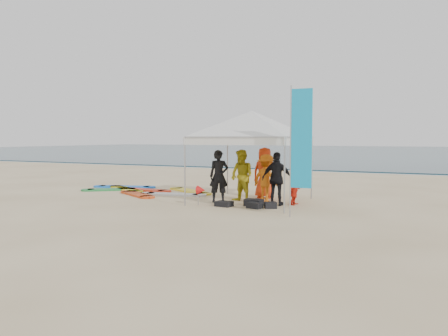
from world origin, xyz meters
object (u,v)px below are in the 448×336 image
person_orange_a (266,178)px  feather_flag (300,140)px  person_seated (294,190)px  person_yellow (242,176)px  person_orange_b (265,173)px  marker_pennant (201,190)px  surfboard_spread (143,190)px  canopy_tent (252,111)px  person_black_a (219,176)px  person_black_b (277,179)px

person_orange_a → feather_flag: bearing=147.6°
person_seated → person_yellow: bearing=100.6°
person_seated → feather_flag: feather_flag is taller
person_orange_b → marker_pennant: bearing=64.9°
marker_pennant → surfboard_spread: 4.51m
person_orange_b → canopy_tent: canopy_tent is taller
marker_pennant → person_black_a: bearing=77.0°
person_yellow → person_seated: (1.77, 0.17, -0.40)m
person_black_a → feather_flag: feather_flag is taller
person_yellow → surfboard_spread: person_yellow is taller
surfboard_spread → feather_flag: bearing=-22.8°
person_yellow → canopy_tent: size_ratio=0.38×
person_orange_a → person_black_b: size_ratio=0.94×
person_black_a → person_black_b: person_black_a is taller
person_yellow → person_black_b: (1.32, -0.23, -0.03)m
person_yellow → person_orange_a: size_ratio=1.10×
person_black_a → canopy_tent: (1.01, 0.47, 2.19)m
person_yellow → canopy_tent: (0.31, 0.12, 2.18)m
person_yellow → person_orange_b: (0.38, 1.22, 0.03)m
person_black_b → person_seated: (0.45, 0.40, -0.37)m
person_black_b → person_seated: bearing=-138.7°
feather_flag → person_yellow: bearing=141.3°
marker_pennant → person_seated: bearing=27.7°
person_black_b → feather_flag: (1.23, -1.81, 1.26)m
person_black_b → feather_flag: bearing=124.0°
person_seated → surfboard_spread: 6.62m
surfboard_spread → person_orange_b: bearing=2.1°
marker_pennant → surfboard_spread: marker_pennant is taller
person_orange_b → person_orange_a: bearing=115.2°
person_yellow → marker_pennant: bearing=-104.1°
canopy_tent → feather_flag: feather_flag is taller
person_black_a → canopy_tent: bearing=-6.9°
person_orange_a → marker_pennant: bearing=61.3°
person_black_b → canopy_tent: size_ratio=0.37×
person_black_a → person_yellow: 0.78m
person_black_a → person_orange_b: bearing=23.9°
person_black_b → person_seated: size_ratio=1.76×
person_seated → marker_pennant: 3.02m
person_orange_b → feather_flag: size_ratio=0.51×
person_yellow → person_black_b: size_ratio=1.03×
person_orange_a → person_seated: bearing=-164.6°
person_black_b → surfboard_spread: size_ratio=0.31×
person_black_a → person_orange_a: (1.49, 0.60, -0.07)m
person_orange_a → person_orange_b: size_ratio=0.89×
person_yellow → person_orange_b: person_orange_b is taller
person_seated → person_black_a: bearing=107.0°
person_yellow → person_black_b: 1.34m
person_yellow → person_seated: 1.83m
person_orange_a → canopy_tent: bearing=35.5°
person_orange_b → surfboard_spread: 5.23m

